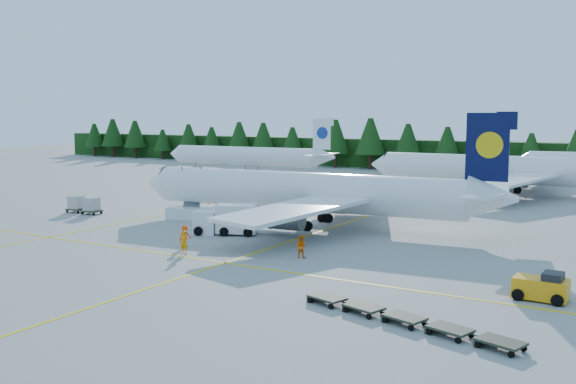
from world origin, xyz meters
The scene contains 16 objects.
ground centered at (0.00, 0.00, 0.00)m, with size 320.00×320.00×0.00m, color gray.
taxi_stripe_a centered at (-14.00, 20.00, 0.01)m, with size 0.25×120.00×0.01m, color yellow.
taxi_stripe_b centered at (6.00, 20.00, 0.01)m, with size 0.25×120.00×0.01m, color yellow.
taxi_stripe_cross centered at (0.00, -6.00, 0.01)m, with size 80.00×0.25×0.01m, color yellow.
treeline_hedge centered at (0.00, 82.00, 3.00)m, with size 220.00×4.00×6.00m, color black.
airliner_navy centered at (2.14, 11.41, 3.41)m, with size 39.01×31.99×11.34m.
airliner_red centered at (13.67, 47.54, 3.47)m, with size 39.62×32.62×11.53m.
airliner_far_left centered at (-37.13, 57.13, 3.29)m, with size 36.15×4.92×10.51m.
airstairs centered at (-9.84, 9.26, 0.94)m, with size 5.70×7.30×4.30m.
service_truck centered at (-0.97, 3.59, 1.42)m, with size 6.29×4.35×2.86m.
baggage_tug centered at (28.32, -4.06, 0.82)m, with size 3.18×1.77×1.67m.
dolly_train centered at (22.80, -12.62, 0.41)m, with size 13.02×4.30×0.13m.
uld_pair centered at (-22.55, 5.72, 1.06)m, with size 4.86×1.95×1.57m.
crew_a centered at (1.29, -5.14, 0.98)m, with size 0.71×0.47×1.95m, color orange.
crew_b centered at (10.03, -1.52, 0.90)m, with size 0.88×0.68×1.81m, color #FF6105.
crew_c centered at (-0.56, -2.82, 0.92)m, with size 0.76×0.51×1.83m, color #FF4A05.
Camera 1 is at (34.49, -44.36, 11.18)m, focal length 40.00 mm.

